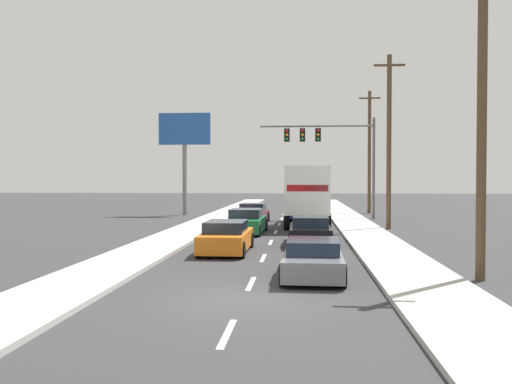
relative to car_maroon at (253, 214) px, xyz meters
The scene contains 15 objects.
ground_plane 2.56m from the car_maroon, 43.71° to the left, with size 140.00×140.00×0.00m, color #333335.
sidewalk_right 7.38m from the car_maroon, 26.46° to the right, with size 2.49×80.00×0.14m, color #B2AFA8.
sidewalk_left 4.48m from the car_maroon, 132.40° to the right, with size 2.49×80.00×0.14m, color #B2AFA8.
lane_markings 4.10m from the car_maroon, 63.67° to the right, with size 0.14×57.00×0.01m.
car_maroon is the anchor object (origin of this frame).
car_green 7.02m from the car_maroon, 87.98° to the right, with size 2.07×4.63×1.33m.
car_orange 14.69m from the car_maroon, 89.19° to the right, with size 1.89×4.38×1.27m.
box_truck 4.87m from the car_maroon, 38.75° to the right, with size 2.81×8.38×3.67m.
car_black 12.39m from the car_maroon, 73.02° to the right, with size 1.89×4.36×1.27m.
car_gray 20.17m from the car_maroon, 79.80° to the right, with size 1.92×4.50×1.14m.
traffic_signal_mast 8.02m from the car_maroon, 40.36° to the left, with size 8.41×0.69×7.40m.
utility_pole_near 22.20m from the car_maroon, 67.32° to the right, with size 1.80×0.28×9.08m.
utility_pole_mid 10.30m from the car_maroon, 25.48° to the right, with size 1.80×0.28×10.16m.
utility_pole_far 14.67m from the car_maroon, 49.78° to the left, with size 1.80×0.28×10.36m.
roadside_billboard 11.03m from the car_maroon, 130.21° to the left, with size 4.23×0.36×8.27m.
Camera 1 is at (1.41, -13.21, 2.98)m, focal length 38.45 mm.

